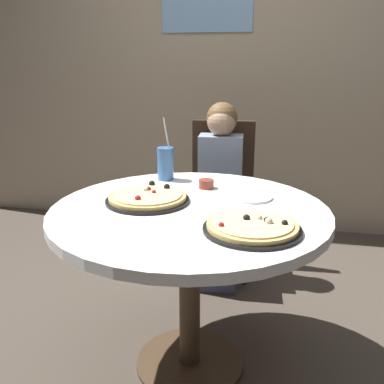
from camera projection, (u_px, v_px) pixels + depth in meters
ground_plane at (190, 363)px, 1.93m from camera, size 8.00×8.00×0.00m
wall_with_window at (239, 41)px, 3.20m from camera, size 5.20×0.14×2.90m
dining_table at (190, 233)px, 1.74m from camera, size 1.12×1.12×0.75m
chair_wooden at (222, 188)px, 2.73m from camera, size 0.42×0.42×0.95m
diner_child at (219, 204)px, 2.57m from camera, size 0.27×0.42×1.08m
pizza_veggie at (148, 198)px, 1.77m from camera, size 0.35×0.35×0.05m
pizza_cheese at (252, 226)px, 1.47m from camera, size 0.34×0.34×0.05m
soda_cup at (165, 163)px, 2.08m from camera, size 0.08×0.08×0.31m
sauce_bowl at (206, 184)px, 1.96m from camera, size 0.07×0.07×0.04m
plate_small at (251, 197)px, 1.82m from camera, size 0.18×0.18×0.01m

